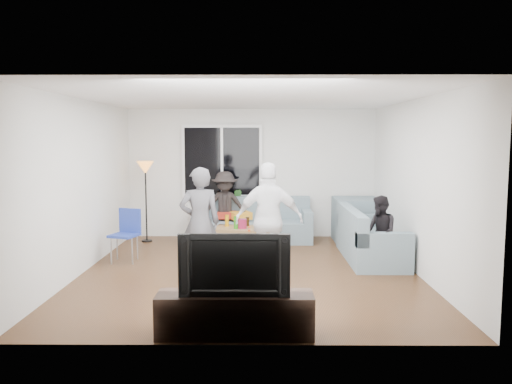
{
  "coord_description": "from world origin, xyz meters",
  "views": [
    {
      "loc": [
        0.16,
        -7.5,
        2.02
      ],
      "look_at": [
        0.1,
        0.6,
        1.15
      ],
      "focal_mm": 35.38,
      "sensor_mm": 36.0,
      "label": 1
    }
  ],
  "objects_px": {
    "side_chair": "(124,236)",
    "player_right": "(269,220)",
    "sofa_right_section": "(371,234)",
    "tv_console": "(235,314)",
    "player_left": "(200,223)",
    "television": "(235,263)",
    "spectator_back": "(225,206)",
    "coffee_table": "(245,238)",
    "spectator_right": "(380,232)",
    "floor_lamp": "(146,202)",
    "sofa_back_section": "(253,220)"
  },
  "relations": [
    {
      "from": "coffee_table",
      "to": "spectator_right",
      "type": "height_order",
      "value": "spectator_right"
    },
    {
      "from": "spectator_back",
      "to": "player_right",
      "type": "bearing_deg",
      "value": -75.81
    },
    {
      "from": "player_left",
      "to": "television",
      "type": "xyz_separation_m",
      "value": [
        0.61,
        -2.17,
        -0.04
      ]
    },
    {
      "from": "sofa_right_section",
      "to": "television",
      "type": "height_order",
      "value": "television"
    },
    {
      "from": "spectator_right",
      "to": "tv_console",
      "type": "distance_m",
      "value": 3.43
    },
    {
      "from": "side_chair",
      "to": "player_right",
      "type": "distance_m",
      "value": 2.53
    },
    {
      "from": "sofa_back_section",
      "to": "sofa_right_section",
      "type": "distance_m",
      "value": 2.49
    },
    {
      "from": "sofa_right_section",
      "to": "player_right",
      "type": "bearing_deg",
      "value": 121.46
    },
    {
      "from": "spectator_back",
      "to": "television",
      "type": "height_order",
      "value": "spectator_back"
    },
    {
      "from": "player_left",
      "to": "player_right",
      "type": "relative_size",
      "value": 0.96
    },
    {
      "from": "sofa_right_section",
      "to": "player_right",
      "type": "height_order",
      "value": "player_right"
    },
    {
      "from": "spectator_back",
      "to": "floor_lamp",
      "type": "bearing_deg",
      "value": -179.99
    },
    {
      "from": "coffee_table",
      "to": "television",
      "type": "distance_m",
      "value": 4.07
    },
    {
      "from": "sofa_right_section",
      "to": "tv_console",
      "type": "xyz_separation_m",
      "value": [
        -2.11,
        -3.29,
        -0.2
      ]
    },
    {
      "from": "coffee_table",
      "to": "television",
      "type": "height_order",
      "value": "television"
    },
    {
      "from": "player_right",
      "to": "tv_console",
      "type": "distance_m",
      "value": 2.36
    },
    {
      "from": "sofa_back_section",
      "to": "coffee_table",
      "type": "relative_size",
      "value": 2.09
    },
    {
      "from": "side_chair",
      "to": "player_right",
      "type": "height_order",
      "value": "player_right"
    },
    {
      "from": "sofa_back_section",
      "to": "player_left",
      "type": "distance_m",
      "value": 2.72
    },
    {
      "from": "player_right",
      "to": "coffee_table",
      "type": "bearing_deg",
      "value": -75.46
    },
    {
      "from": "player_right",
      "to": "spectator_back",
      "type": "height_order",
      "value": "player_right"
    },
    {
      "from": "player_right",
      "to": "spectator_right",
      "type": "distance_m",
      "value": 1.8
    },
    {
      "from": "spectator_right",
      "to": "sofa_right_section",
      "type": "bearing_deg",
      "value": 168.43
    },
    {
      "from": "coffee_table",
      "to": "player_right",
      "type": "bearing_deg",
      "value": -77.29
    },
    {
      "from": "spectator_right",
      "to": "television",
      "type": "height_order",
      "value": "spectator_right"
    },
    {
      "from": "player_left",
      "to": "player_right",
      "type": "height_order",
      "value": "player_right"
    },
    {
      "from": "side_chair",
      "to": "player_right",
      "type": "bearing_deg",
      "value": -0.97
    },
    {
      "from": "player_right",
      "to": "spectator_right",
      "type": "xyz_separation_m",
      "value": [
        1.72,
        0.44,
        -0.27
      ]
    },
    {
      "from": "coffee_table",
      "to": "sofa_right_section",
      "type": "bearing_deg",
      "value": -19.12
    },
    {
      "from": "side_chair",
      "to": "tv_console",
      "type": "relative_size",
      "value": 0.54
    },
    {
      "from": "coffee_table",
      "to": "side_chair",
      "type": "height_order",
      "value": "side_chair"
    },
    {
      "from": "player_left",
      "to": "sofa_right_section",
      "type": "bearing_deg",
      "value": -169.39
    },
    {
      "from": "sofa_right_section",
      "to": "side_chair",
      "type": "xyz_separation_m",
      "value": [
        -4.07,
        -0.22,
        0.01
      ]
    },
    {
      "from": "sofa_right_section",
      "to": "television",
      "type": "distance_m",
      "value": 3.93
    },
    {
      "from": "side_chair",
      "to": "tv_console",
      "type": "xyz_separation_m",
      "value": [
        1.96,
        -3.08,
        -0.21
      ]
    },
    {
      "from": "sofa_back_section",
      "to": "tv_console",
      "type": "bearing_deg",
      "value": -91.36
    },
    {
      "from": "sofa_back_section",
      "to": "player_right",
      "type": "relative_size",
      "value": 1.38
    },
    {
      "from": "player_right",
      "to": "side_chair",
      "type": "bearing_deg",
      "value": -17.75
    },
    {
      "from": "spectator_right",
      "to": "spectator_back",
      "type": "height_order",
      "value": "spectator_back"
    },
    {
      "from": "sofa_back_section",
      "to": "coffee_table",
      "type": "xyz_separation_m",
      "value": [
        -0.13,
        -0.74,
        -0.22
      ]
    },
    {
      "from": "sofa_back_section",
      "to": "sofa_right_section",
      "type": "bearing_deg",
      "value": -36.42
    },
    {
      "from": "sofa_right_section",
      "to": "spectator_back",
      "type": "xyz_separation_m",
      "value": [
        -2.54,
        1.51,
        0.26
      ]
    },
    {
      "from": "spectator_back",
      "to": "sofa_back_section",
      "type": "bearing_deg",
      "value": -6.75
    },
    {
      "from": "spectator_back",
      "to": "player_left",
      "type": "bearing_deg",
      "value": -97.54
    },
    {
      "from": "floor_lamp",
      "to": "spectator_right",
      "type": "bearing_deg",
      "value": -26.48
    },
    {
      "from": "floor_lamp",
      "to": "player_right",
      "type": "height_order",
      "value": "player_right"
    },
    {
      "from": "sofa_back_section",
      "to": "floor_lamp",
      "type": "distance_m",
      "value": 2.1
    },
    {
      "from": "television",
      "to": "floor_lamp",
      "type": "bearing_deg",
      "value": 112.58
    },
    {
      "from": "coffee_table",
      "to": "spectator_right",
      "type": "bearing_deg",
      "value": -32.51
    },
    {
      "from": "floor_lamp",
      "to": "television",
      "type": "xyz_separation_m",
      "value": [
        1.96,
        -4.7,
        -0.02
      ]
    }
  ]
}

